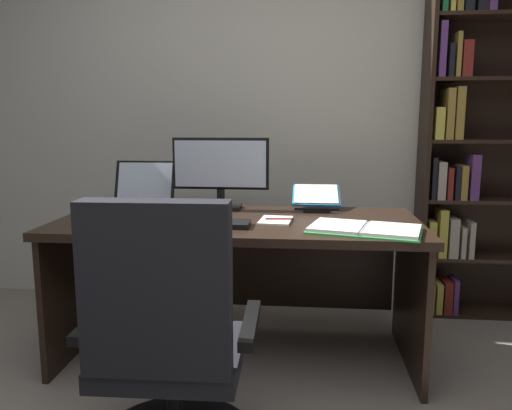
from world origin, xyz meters
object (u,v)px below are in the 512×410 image
at_px(office_chair, 167,357).
at_px(reading_stand_with_book, 316,198).
at_px(keyboard, 205,223).
at_px(open_binder, 365,229).
at_px(computer_mouse, 143,221).
at_px(pen, 280,219).
at_px(notepad, 276,220).
at_px(desk, 240,252).
at_px(bookshelf, 479,141).
at_px(laptop, 139,198).
at_px(monitor, 221,173).

height_order(office_chair, reading_stand_with_book, office_chair).
bearing_deg(reading_stand_with_book, keyboard, -135.06).
distance_m(office_chair, open_binder, 1.03).
height_order(computer_mouse, pen, computer_mouse).
xyz_separation_m(keyboard, notepad, (0.32, 0.14, -0.01)).
distance_m(desk, bookshelf, 1.63).
distance_m(reading_stand_with_book, pen, 0.43).
relative_size(desk, laptop, 5.06).
height_order(computer_mouse, open_binder, computer_mouse).
relative_size(computer_mouse, reading_stand_with_book, 0.37).
relative_size(keyboard, open_binder, 0.77).
distance_m(keyboard, notepad, 0.35).
relative_size(desk, open_binder, 3.30).
distance_m(monitor, laptop, 0.49).
distance_m(bookshelf, office_chair, 2.32).
height_order(monitor, computer_mouse, monitor).
distance_m(bookshelf, computer_mouse, 2.07).
height_order(office_chair, keyboard, office_chair).
height_order(desk, pen, pen).
height_order(monitor, open_binder, monitor).
bearing_deg(notepad, reading_stand_with_book, 62.42).
height_order(laptop, open_binder, laptop).
relative_size(office_chair, notepad, 4.68).
height_order(computer_mouse, notepad, computer_mouse).
distance_m(bookshelf, laptop, 2.06).
relative_size(desk, computer_mouse, 17.31).
bearing_deg(office_chair, open_binder, 40.04).
xyz_separation_m(laptop, notepad, (0.80, -0.34, -0.05)).
distance_m(laptop, notepad, 0.87).
height_order(laptop, notepad, laptop).
height_order(keyboard, computer_mouse, computer_mouse).
relative_size(laptop, notepad, 1.69).
bearing_deg(notepad, desk, 147.15).
distance_m(laptop, reading_stand_with_book, 1.00).
height_order(keyboard, notepad, keyboard).
bearing_deg(monitor, reading_stand_with_book, 6.92).
bearing_deg(monitor, computer_mouse, -122.93).
xyz_separation_m(computer_mouse, pen, (0.64, 0.14, -0.01)).
xyz_separation_m(desk, monitor, (-0.13, 0.20, 0.39)).
bearing_deg(notepad, keyboard, -157.12).
xyz_separation_m(laptop, reading_stand_with_book, (1.00, 0.05, 0.01)).
xyz_separation_m(bookshelf, pen, (-1.17, -0.79, -0.35)).
bearing_deg(desk, office_chair, -97.90).
bearing_deg(computer_mouse, pen, 12.00).
bearing_deg(notepad, computer_mouse, -167.63).
bearing_deg(keyboard, open_binder, -3.91).
bearing_deg(notepad, office_chair, -111.34).
bearing_deg(reading_stand_with_book, computer_mouse, -147.52).
relative_size(bookshelf, office_chair, 2.23).
relative_size(reading_stand_with_book, pen, 2.02).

